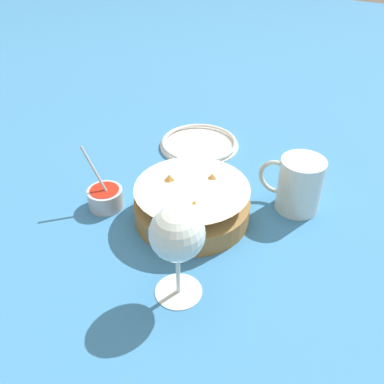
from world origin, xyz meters
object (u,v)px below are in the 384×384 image
(sauce_cup, at_px, (105,197))
(wine_glass, at_px, (177,237))
(beer_mug, at_px, (299,186))
(side_plate, at_px, (199,143))
(food_basket, at_px, (192,204))

(sauce_cup, bearing_deg, wine_glass, 153.00)
(beer_mug, relative_size, side_plate, 0.67)
(sauce_cup, bearing_deg, beer_mug, -151.68)
(wine_glass, relative_size, beer_mug, 1.29)
(sauce_cup, distance_m, wine_glass, 0.28)
(sauce_cup, height_order, wine_glass, wine_glass)
(wine_glass, distance_m, side_plate, 0.47)
(wine_glass, relative_size, side_plate, 0.86)
(food_basket, height_order, beer_mug, beer_mug)
(sauce_cup, relative_size, wine_glass, 0.78)
(side_plate, bearing_deg, wine_glass, 113.86)
(sauce_cup, relative_size, beer_mug, 1.00)
(food_basket, relative_size, sauce_cup, 1.72)
(food_basket, bearing_deg, sauce_cup, 17.00)
(food_basket, height_order, side_plate, food_basket)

